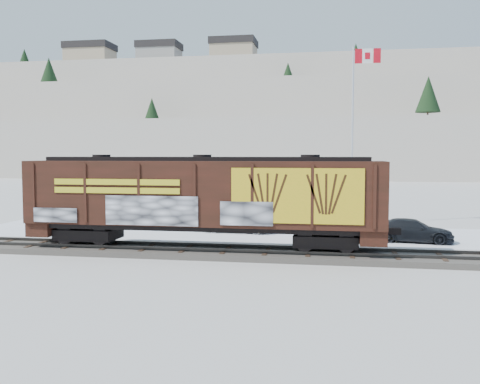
% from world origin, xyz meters
% --- Properties ---
extents(ground, '(500.00, 500.00, 0.00)m').
position_xyz_m(ground, '(0.00, 0.00, 0.00)').
color(ground, white).
rests_on(ground, ground).
extents(rail_track, '(50.00, 3.40, 0.43)m').
position_xyz_m(rail_track, '(0.00, 0.00, 0.15)').
color(rail_track, '#59544C').
rests_on(rail_track, ground).
extents(parking_strip, '(40.00, 8.00, 0.03)m').
position_xyz_m(parking_strip, '(0.00, 7.50, 0.01)').
color(parking_strip, white).
rests_on(parking_strip, ground).
extents(hillside, '(360.00, 110.00, 93.00)m').
position_xyz_m(hillside, '(-0.05, 139.79, 14.37)').
color(hillside, white).
rests_on(hillside, ground).
extents(hopper_railcar, '(17.45, 3.06, 4.38)m').
position_xyz_m(hopper_railcar, '(-3.21, -0.01, 2.87)').
color(hopper_railcar, black).
rests_on(hopper_railcar, rail_track).
extents(flagpole, '(2.30, 0.90, 12.41)m').
position_xyz_m(flagpole, '(4.48, 12.90, 4.65)').
color(flagpole, silver).
rests_on(flagpole, ground).
extents(car_silver, '(4.66, 2.14, 1.55)m').
position_xyz_m(car_silver, '(-2.89, 7.54, 0.80)').
color(car_silver, '#B1B4B9').
rests_on(car_silver, parking_strip).
extents(car_white, '(4.49, 1.91, 1.44)m').
position_xyz_m(car_white, '(-2.51, 8.35, 0.75)').
color(car_white, silver).
rests_on(car_white, parking_strip).
extents(car_dark, '(4.61, 2.33, 1.28)m').
position_xyz_m(car_dark, '(7.51, 5.52, 0.67)').
color(car_dark, black).
rests_on(car_dark, parking_strip).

